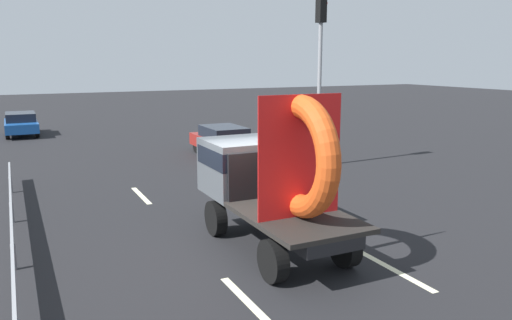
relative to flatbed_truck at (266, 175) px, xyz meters
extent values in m
plane|color=black|center=(-0.16, 0.16, -1.65)|extent=(120.00, 120.00, 0.00)
cylinder|color=black|center=(-0.85, 1.06, -1.22)|extent=(0.28, 0.87, 0.87)
cylinder|color=black|center=(0.85, 1.06, -1.22)|extent=(0.28, 0.87, 0.87)
cylinder|color=black|center=(-0.85, -1.94, -1.22)|extent=(0.28, 0.87, 0.87)
cylinder|color=black|center=(0.85, -1.94, -1.22)|extent=(0.28, 0.87, 0.87)
cube|color=black|center=(0.00, -0.46, -0.79)|extent=(1.30, 4.79, 0.25)
cube|color=#4C5156|center=(0.00, 1.06, 0.01)|extent=(2.00, 1.75, 1.35)
cube|color=black|center=(0.00, 1.01, 0.31)|extent=(2.02, 1.66, 0.44)
cube|color=black|center=(0.00, -1.33, -0.62)|extent=(2.00, 3.04, 0.10)
cube|color=black|center=(0.00, 0.13, -0.02)|extent=(1.80, 0.08, 1.10)
torus|color=#D84C19|center=(0.00, -1.48, 0.69)|extent=(0.47, 2.51, 2.51)
cube|color=red|center=(0.00, -1.48, 0.69)|extent=(1.90, 0.03, 2.51)
cylinder|color=black|center=(2.54, 11.98, -1.34)|extent=(0.22, 0.63, 0.63)
cylinder|color=black|center=(4.07, 11.98, -1.34)|extent=(0.22, 0.63, 0.63)
cylinder|color=black|center=(2.54, 9.33, -1.34)|extent=(0.22, 0.63, 0.63)
cylinder|color=black|center=(4.07, 9.33, -1.34)|extent=(0.22, 0.63, 0.63)
cube|color=maroon|center=(3.31, 10.66, -1.07)|extent=(1.77, 4.13, 0.54)
cube|color=black|center=(3.31, 10.56, -0.55)|extent=(1.59, 2.31, 0.49)
cylinder|color=gray|center=(5.90, 6.87, 1.19)|extent=(0.16, 0.16, 5.68)
cube|color=black|center=(5.90, 6.87, 4.48)|extent=(0.30, 0.36, 0.90)
sphere|color=red|center=(6.07, 6.87, 4.76)|extent=(0.20, 0.20, 0.20)
cube|color=gray|center=(-5.38, 2.63, -1.10)|extent=(0.06, 13.66, 0.32)
cylinder|color=slate|center=(-5.38, 0.92, -1.38)|extent=(0.10, 0.10, 0.55)
cylinder|color=slate|center=(-5.38, 4.34, -1.38)|extent=(0.10, 0.10, 0.55)
cylinder|color=slate|center=(-5.38, 7.75, -1.38)|extent=(0.10, 0.10, 0.55)
cube|color=beige|center=(-1.65, -2.55, -1.65)|extent=(0.16, 2.31, 0.01)
cube|color=beige|center=(-1.65, 5.52, -1.65)|extent=(0.16, 2.19, 0.01)
cube|color=beige|center=(1.65, -2.44, -1.65)|extent=(0.16, 2.54, 0.01)
cube|color=beige|center=(1.65, 5.58, -1.65)|extent=(0.16, 2.07, 0.01)
cylinder|color=black|center=(-3.95, 20.28, -1.35)|extent=(0.21, 0.61, 0.61)
cylinder|color=black|center=(-5.43, 20.28, -1.35)|extent=(0.21, 0.61, 0.61)
cylinder|color=black|center=(-3.95, 22.84, -1.35)|extent=(0.21, 0.61, 0.61)
cylinder|color=black|center=(-5.43, 22.84, -1.35)|extent=(0.21, 0.61, 0.61)
cube|color=#194C99|center=(-4.69, 21.56, -1.09)|extent=(1.72, 4.00, 0.52)
cube|color=black|center=(-4.69, 21.66, -0.59)|extent=(1.54, 2.24, 0.48)
camera|label=1|loc=(-5.18, -10.00, 2.60)|focal=35.17mm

